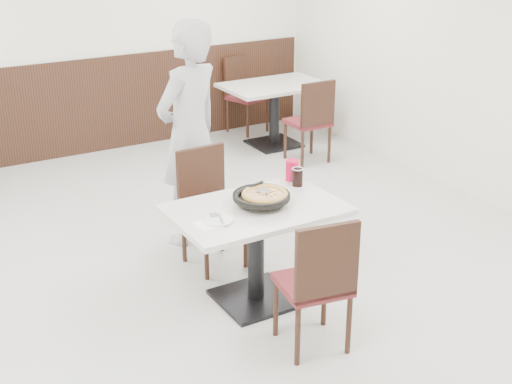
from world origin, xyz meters
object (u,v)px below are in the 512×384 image
pizza (265,197)px  red_cup (292,170)px  side_plate (218,220)px  bg_chair_right_near (308,120)px  chair_far (214,211)px  diner_person (189,134)px  chair_near (313,281)px  bg_chair_right_far (247,95)px  pizza_pan (261,200)px  main_table (256,255)px  cola_glass (297,177)px  bg_table_right (274,115)px

pizza → red_cup: 0.53m
side_plate → bg_chair_right_near: bg_chair_right_near is taller
chair_far → diner_person: (0.06, 0.54, 0.47)m
chair_near → bg_chair_right_far: 4.77m
chair_near → pizza: chair_near is taller
pizza → bg_chair_right_far: 4.16m
pizza_pan → side_plate: (-0.39, -0.09, -0.03)m
red_cup → bg_chair_right_near: bearing=52.9°
main_table → red_cup: (0.51, 0.31, 0.45)m
chair_far → diner_person: 0.72m
cola_glass → diner_person: 1.09m
bg_chair_right_near → diner_person: bearing=-148.6°
cola_glass → bg_chair_right_near: size_ratio=0.14×
side_plate → red_cup: 0.94m
diner_person → bg_chair_right_near: bearing=-172.6°
cola_glass → red_cup: size_ratio=0.81×
pizza → diner_person: (-0.02, 1.19, 0.14)m
red_cup → bg_chair_right_near: size_ratio=0.17×
bg_table_right → bg_chair_right_near: size_ratio=1.26×
chair_far → red_cup: chair_far is taller
chair_near → pizza_pan: chair_near is taller
pizza → red_cup: size_ratio=1.93×
cola_glass → pizza: bearing=-154.8°
side_plate → diner_person: 1.35m
red_cup → chair_far: bearing=145.8°
pizza_pan → bg_chair_right_near: size_ratio=0.36×
cola_glass → chair_near: bearing=-117.3°
main_table → pizza: size_ratio=3.89×
bg_chair_right_far → side_plate: bearing=42.1°
cola_glass → bg_chair_right_near: (1.58, 2.17, -0.34)m
chair_far → pizza: 0.74m
chair_near → bg_table_right: size_ratio=0.79×
main_table → cola_glass: (0.48, 0.19, 0.44)m
chair_near → bg_chair_right_near: size_ratio=1.00×
main_table → bg_table_right: size_ratio=1.00×
chair_far → pizza: bearing=93.1°
cola_glass → bg_chair_right_near: bg_chair_right_near is taller
chair_near → bg_table_right: 4.21m
bg_chair_right_far → chair_near: bearing=49.6°
main_table → cola_glass: 0.68m
cola_glass → red_cup: red_cup is taller
chair_near → red_cup: 1.15m
main_table → bg_table_right: same height
pizza_pan → cola_glass: 0.47m
pizza_pan → pizza: 0.03m
chair_far → pizza_pan: bearing=90.6°
main_table → side_plate: bearing=-166.3°
cola_glass → red_cup: (0.03, 0.12, 0.02)m
side_plate → cola_glass: size_ratio=1.54×
chair_far → bg_chair_right_far: (2.02, 3.01, 0.00)m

